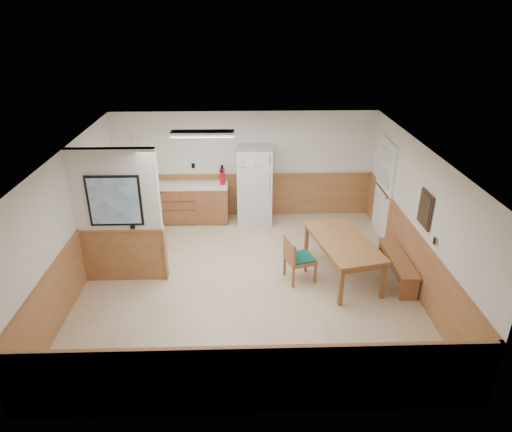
{
  "coord_description": "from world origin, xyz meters",
  "views": [
    {
      "loc": [
        -0.06,
        -7.12,
        4.64
      ],
      "look_at": [
        0.18,
        0.4,
        1.14
      ],
      "focal_mm": 32.0,
      "sensor_mm": 36.0,
      "label": 1
    }
  ],
  "objects_px": {
    "dining_chair": "(296,257)",
    "fire_extinguisher": "(222,176)",
    "dining_table": "(343,245)",
    "dining_bench": "(398,262)",
    "refrigerator": "(255,185)",
    "soap_bottle": "(152,181)"
  },
  "relations": [
    {
      "from": "dining_table",
      "to": "dining_bench",
      "type": "relative_size",
      "value": 1.3
    },
    {
      "from": "refrigerator",
      "to": "dining_chair",
      "type": "bearing_deg",
      "value": -72.93
    },
    {
      "from": "dining_bench",
      "to": "soap_bottle",
      "type": "distance_m",
      "value": 5.58
    },
    {
      "from": "dining_bench",
      "to": "soap_bottle",
      "type": "bearing_deg",
      "value": 152.56
    },
    {
      "from": "dining_chair",
      "to": "refrigerator",
      "type": "bearing_deg",
      "value": 88.02
    },
    {
      "from": "dining_table",
      "to": "refrigerator",
      "type": "bearing_deg",
      "value": 109.55
    },
    {
      "from": "refrigerator",
      "to": "dining_bench",
      "type": "height_order",
      "value": "refrigerator"
    },
    {
      "from": "dining_chair",
      "to": "soap_bottle",
      "type": "relative_size",
      "value": 3.88
    },
    {
      "from": "dining_table",
      "to": "dining_chair",
      "type": "relative_size",
      "value": 2.31
    },
    {
      "from": "refrigerator",
      "to": "fire_extinguisher",
      "type": "bearing_deg",
      "value": 179.59
    },
    {
      "from": "refrigerator",
      "to": "fire_extinguisher",
      "type": "relative_size",
      "value": 3.84
    },
    {
      "from": "refrigerator",
      "to": "dining_chair",
      "type": "distance_m",
      "value": 2.71
    },
    {
      "from": "refrigerator",
      "to": "dining_chair",
      "type": "relative_size",
      "value": 2.09
    },
    {
      "from": "soap_bottle",
      "to": "dining_table",
      "type": "bearing_deg",
      "value": -33.06
    },
    {
      "from": "dining_chair",
      "to": "soap_bottle",
      "type": "xyz_separation_m",
      "value": [
        -2.99,
        2.63,
        0.52
      ]
    },
    {
      "from": "dining_table",
      "to": "dining_bench",
      "type": "xyz_separation_m",
      "value": [
        1.02,
        -0.1,
        -0.32
      ]
    },
    {
      "from": "dining_chair",
      "to": "fire_extinguisher",
      "type": "relative_size",
      "value": 1.84
    },
    {
      "from": "dining_table",
      "to": "dining_bench",
      "type": "height_order",
      "value": "dining_table"
    },
    {
      "from": "dining_chair",
      "to": "fire_extinguisher",
      "type": "distance_m",
      "value": 3.05
    },
    {
      "from": "fire_extinguisher",
      "to": "refrigerator",
      "type": "bearing_deg",
      "value": -20.49
    },
    {
      "from": "fire_extinguisher",
      "to": "dining_bench",
      "type": "bearing_deg",
      "value": -55.73
    },
    {
      "from": "refrigerator",
      "to": "fire_extinguisher",
      "type": "distance_m",
      "value": 0.78
    }
  ]
}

